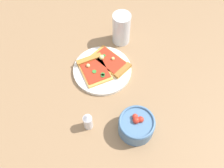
{
  "coord_description": "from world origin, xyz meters",
  "views": [
    {
      "loc": [
        -0.09,
        0.55,
        0.84
      ],
      "look_at": [
        -0.05,
        0.06,
        0.03
      ],
      "focal_mm": 42.22,
      "sensor_mm": 36.0,
      "label": 1
    }
  ],
  "objects_px": {
    "pizza_slice_far": "(112,62)",
    "pepper_shaker": "(88,121)",
    "pizza_slice_near": "(93,68)",
    "soda_glass": "(121,29)",
    "plate": "(102,70)",
    "salad_bowl": "(136,125)"
  },
  "relations": [
    {
      "from": "pizza_slice_far",
      "to": "pepper_shaker",
      "type": "relative_size",
      "value": 2.26
    },
    {
      "from": "pepper_shaker",
      "to": "pizza_slice_near",
      "type": "bearing_deg",
      "value": -87.13
    },
    {
      "from": "soda_glass",
      "to": "pizza_slice_near",
      "type": "bearing_deg",
      "value": 60.98
    },
    {
      "from": "plate",
      "to": "pepper_shaker",
      "type": "height_order",
      "value": "pepper_shaker"
    },
    {
      "from": "plate",
      "to": "pizza_slice_far",
      "type": "height_order",
      "value": "pizza_slice_far"
    },
    {
      "from": "plate",
      "to": "salad_bowl",
      "type": "height_order",
      "value": "salad_bowl"
    },
    {
      "from": "pizza_slice_far",
      "to": "pepper_shaker",
      "type": "xyz_separation_m",
      "value": [
        0.06,
        0.26,
        0.02
      ]
    },
    {
      "from": "pizza_slice_near",
      "to": "pepper_shaker",
      "type": "distance_m",
      "value": 0.22
    },
    {
      "from": "pepper_shaker",
      "to": "pizza_slice_far",
      "type": "bearing_deg",
      "value": -102.16
    },
    {
      "from": "plate",
      "to": "pizza_slice_near",
      "type": "height_order",
      "value": "pizza_slice_near"
    },
    {
      "from": "plate",
      "to": "salad_bowl",
      "type": "relative_size",
      "value": 1.87
    },
    {
      "from": "salad_bowl",
      "to": "soda_glass",
      "type": "height_order",
      "value": "soda_glass"
    },
    {
      "from": "pizza_slice_near",
      "to": "salad_bowl",
      "type": "distance_m",
      "value": 0.28
    },
    {
      "from": "salad_bowl",
      "to": "pepper_shaker",
      "type": "height_order",
      "value": "salad_bowl"
    },
    {
      "from": "salad_bowl",
      "to": "pepper_shaker",
      "type": "bearing_deg",
      "value": 0.39
    },
    {
      "from": "pizza_slice_far",
      "to": "soda_glass",
      "type": "height_order",
      "value": "soda_glass"
    },
    {
      "from": "pizza_slice_near",
      "to": "pepper_shaker",
      "type": "height_order",
      "value": "pepper_shaker"
    },
    {
      "from": "plate",
      "to": "pizza_slice_far",
      "type": "relative_size",
      "value": 1.33
    },
    {
      "from": "pizza_slice_far",
      "to": "salad_bowl",
      "type": "xyz_separation_m",
      "value": [
        -0.1,
        0.26,
        0.02
      ]
    },
    {
      "from": "pizza_slice_near",
      "to": "soda_glass",
      "type": "relative_size",
      "value": 1.19
    },
    {
      "from": "pizza_slice_near",
      "to": "salad_bowl",
      "type": "height_order",
      "value": "salad_bowl"
    },
    {
      "from": "soda_glass",
      "to": "pepper_shaker",
      "type": "xyz_separation_m",
      "value": [
        0.08,
        0.39,
        -0.03
      ]
    }
  ]
}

